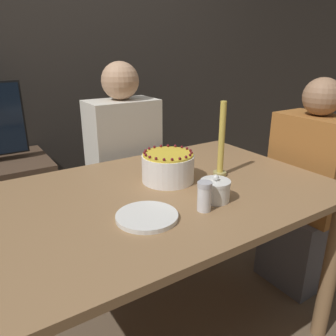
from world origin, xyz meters
TOP-DOWN VIEW (x-y plane):
  - ground_plane at (0.00, 0.00)m, footprint 12.00×12.00m
  - wall_behind at (0.00, 1.40)m, footprint 8.00×0.05m
  - dining_table at (0.00, 0.00)m, footprint 1.46×0.93m
  - cake at (0.10, 0.08)m, footprint 0.23×0.23m
  - sugar_bowl at (0.14, -0.19)m, footprint 0.12×0.12m
  - sugar_shaker at (0.05, -0.23)m, footprint 0.05×0.05m
  - plate_stack at (-0.15, -0.17)m, footprint 0.21×0.21m
  - candle at (0.33, -0.00)m, footprint 0.06×0.06m
  - person_man_blue_shirt at (0.17, 0.67)m, footprint 0.40×0.34m
  - person_woman_floral at (0.93, -0.07)m, footprint 0.34×0.40m

SIDE VIEW (x-z plane):
  - ground_plane at x=0.00m, z-range 0.00..0.00m
  - person_woman_floral at x=0.93m, z-range -0.08..1.11m
  - person_man_blue_shirt at x=0.17m, z-range -0.08..1.18m
  - dining_table at x=0.00m, z-range 0.27..1.04m
  - plate_stack at x=-0.15m, z-range 0.77..0.79m
  - sugar_bowl at x=0.14m, z-range 0.76..0.86m
  - sugar_shaker at x=0.05m, z-range 0.77..0.88m
  - cake at x=0.10m, z-range 0.76..0.90m
  - candle at x=0.33m, z-range 0.74..1.08m
  - wall_behind at x=0.00m, z-range 0.00..2.60m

